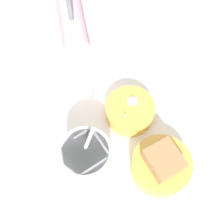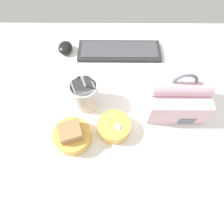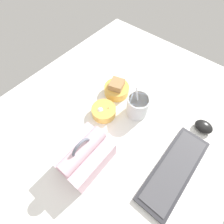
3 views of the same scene
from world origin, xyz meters
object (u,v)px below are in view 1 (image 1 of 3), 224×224
object	(u,v)px
soup_cup	(87,159)
bento_bowl_snacks	(130,112)
lunch_bag	(74,34)
bento_bowl_sandwich	(161,165)

from	to	relation	value
soup_cup	bento_bowl_snacks	world-z (taller)	soup_cup
soup_cup	bento_bowl_snacks	distance (cm)	15.96
lunch_bag	bento_bowl_sandwich	bearing A→B (deg)	-159.89
soup_cup	bento_bowl_sandwich	bearing A→B (deg)	-102.65
bento_bowl_sandwich	bento_bowl_snacks	bearing A→B (deg)	14.63
lunch_bag	bento_bowl_sandwich	xyz separation A→B (cm)	(-36.39, -13.33, -3.58)
bento_bowl_sandwich	lunch_bag	bearing A→B (deg)	20.11
lunch_bag	bento_bowl_sandwich	world-z (taller)	lunch_bag
lunch_bag	soup_cup	bearing A→B (deg)	176.70
lunch_bag	soup_cup	world-z (taller)	lunch_bag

